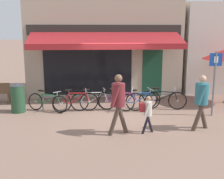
{
  "coord_description": "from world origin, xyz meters",
  "views": [
    {
      "loc": [
        -1.0,
        -9.82,
        2.99
      ],
      "look_at": [
        -0.24,
        -0.76,
        1.05
      ],
      "focal_mm": 45.0,
      "sensor_mm": 36.0,
      "label": 1
    }
  ],
  "objects_px": {
    "pedestrian_adult": "(118,98)",
    "parking_sign": "(215,77)",
    "litter_bin": "(18,97)",
    "bicycle_red": "(75,101)",
    "bicycle_green": "(47,102)",
    "bicycle_black": "(163,100)",
    "pedestrian_child": "(147,110)",
    "bicycle_silver": "(93,101)",
    "bicycle_purple": "(121,101)",
    "pedestrian_second_adult": "(202,97)",
    "bicycle_blue": "(140,101)"
  },
  "relations": [
    {
      "from": "pedestrian_adult",
      "to": "parking_sign",
      "type": "bearing_deg",
      "value": 25.81
    },
    {
      "from": "pedestrian_adult",
      "to": "litter_bin",
      "type": "xyz_separation_m",
      "value": [
        -3.45,
        2.53,
        -0.52
      ]
    },
    {
      "from": "bicycle_red",
      "to": "litter_bin",
      "type": "xyz_separation_m",
      "value": [
        -2.11,
        0.09,
        0.17
      ]
    },
    {
      "from": "bicycle_green",
      "to": "bicycle_black",
      "type": "distance_m",
      "value": 4.36
    },
    {
      "from": "pedestrian_child",
      "to": "litter_bin",
      "type": "height_order",
      "value": "pedestrian_child"
    },
    {
      "from": "bicycle_red",
      "to": "parking_sign",
      "type": "height_order",
      "value": "parking_sign"
    },
    {
      "from": "bicycle_green",
      "to": "bicycle_silver",
      "type": "bearing_deg",
      "value": 27.06
    },
    {
      "from": "bicycle_purple",
      "to": "bicycle_black",
      "type": "xyz_separation_m",
      "value": [
        1.63,
        0.08,
        -0.01
      ]
    },
    {
      "from": "pedestrian_adult",
      "to": "pedestrian_second_adult",
      "type": "height_order",
      "value": "pedestrian_adult"
    },
    {
      "from": "pedestrian_child",
      "to": "parking_sign",
      "type": "distance_m",
      "value": 3.14
    },
    {
      "from": "pedestrian_child",
      "to": "bicycle_blue",
      "type": "bearing_deg",
      "value": 85.32
    },
    {
      "from": "bicycle_green",
      "to": "pedestrian_second_adult",
      "type": "relative_size",
      "value": 0.94
    },
    {
      "from": "bicycle_purple",
      "to": "parking_sign",
      "type": "distance_m",
      "value": 3.44
    },
    {
      "from": "bicycle_purple",
      "to": "parking_sign",
      "type": "height_order",
      "value": "parking_sign"
    },
    {
      "from": "bicycle_red",
      "to": "pedestrian_child",
      "type": "height_order",
      "value": "pedestrian_child"
    },
    {
      "from": "bicycle_blue",
      "to": "pedestrian_child",
      "type": "distance_m",
      "value": 2.43
    },
    {
      "from": "pedestrian_child",
      "to": "parking_sign",
      "type": "height_order",
      "value": "parking_sign"
    },
    {
      "from": "bicycle_silver",
      "to": "bicycle_blue",
      "type": "distance_m",
      "value": 1.75
    },
    {
      "from": "bicycle_red",
      "to": "litter_bin",
      "type": "height_order",
      "value": "litter_bin"
    },
    {
      "from": "pedestrian_child",
      "to": "litter_bin",
      "type": "bearing_deg",
      "value": 150.29
    },
    {
      "from": "pedestrian_second_adult",
      "to": "parking_sign",
      "type": "xyz_separation_m",
      "value": [
        0.98,
        1.33,
        0.38
      ]
    },
    {
      "from": "bicycle_green",
      "to": "bicycle_black",
      "type": "relative_size",
      "value": 0.89
    },
    {
      "from": "bicycle_blue",
      "to": "bicycle_green",
      "type": "bearing_deg",
      "value": 163.95
    },
    {
      "from": "litter_bin",
      "to": "bicycle_black",
      "type": "bearing_deg",
      "value": -0.78
    },
    {
      "from": "bicycle_red",
      "to": "pedestrian_adult",
      "type": "xyz_separation_m",
      "value": [
        1.34,
        -2.44,
        0.69
      ]
    },
    {
      "from": "pedestrian_adult",
      "to": "pedestrian_child",
      "type": "bearing_deg",
      "value": 2.66
    },
    {
      "from": "pedestrian_adult",
      "to": "litter_bin",
      "type": "height_order",
      "value": "pedestrian_adult"
    },
    {
      "from": "bicycle_silver",
      "to": "bicycle_black",
      "type": "distance_m",
      "value": 2.64
    },
    {
      "from": "bicycle_red",
      "to": "bicycle_black",
      "type": "distance_m",
      "value": 3.31
    },
    {
      "from": "pedestrian_child",
      "to": "pedestrian_second_adult",
      "type": "height_order",
      "value": "pedestrian_second_adult"
    },
    {
      "from": "bicycle_blue",
      "to": "bicycle_black",
      "type": "distance_m",
      "value": 0.9
    },
    {
      "from": "parking_sign",
      "to": "pedestrian_child",
      "type": "bearing_deg",
      "value": -150.65
    },
    {
      "from": "bicycle_red",
      "to": "pedestrian_adult",
      "type": "height_order",
      "value": "pedestrian_adult"
    },
    {
      "from": "bicycle_purple",
      "to": "pedestrian_child",
      "type": "distance_m",
      "value": 2.45
    },
    {
      "from": "bicycle_black",
      "to": "pedestrian_second_adult",
      "type": "height_order",
      "value": "pedestrian_second_adult"
    },
    {
      "from": "bicycle_black",
      "to": "litter_bin",
      "type": "bearing_deg",
      "value": -167.74
    },
    {
      "from": "bicycle_green",
      "to": "pedestrian_second_adult",
      "type": "xyz_separation_m",
      "value": [
        4.92,
        -2.35,
        0.66
      ]
    },
    {
      "from": "bicycle_green",
      "to": "bicycle_purple",
      "type": "distance_m",
      "value": 2.73
    },
    {
      "from": "pedestrian_adult",
      "to": "parking_sign",
      "type": "relative_size",
      "value": 0.78
    },
    {
      "from": "bicycle_blue",
      "to": "pedestrian_child",
      "type": "xyz_separation_m",
      "value": [
        -0.23,
        -2.39,
        0.33
      ]
    },
    {
      "from": "bicycle_red",
      "to": "pedestrian_second_adult",
      "type": "distance_m",
      "value": 4.53
    },
    {
      "from": "bicycle_silver",
      "to": "bicycle_blue",
      "type": "bearing_deg",
      "value": -9.94
    },
    {
      "from": "bicycle_green",
      "to": "pedestrian_second_adult",
      "type": "distance_m",
      "value": 5.49
    },
    {
      "from": "bicycle_green",
      "to": "bicycle_silver",
      "type": "xyz_separation_m",
      "value": [
        1.72,
        0.01,
        0.02
      ]
    },
    {
      "from": "bicycle_green",
      "to": "bicycle_silver",
      "type": "distance_m",
      "value": 1.72
    },
    {
      "from": "pedestrian_child",
      "to": "parking_sign",
      "type": "xyz_separation_m",
      "value": [
        2.67,
        1.5,
        0.7
      ]
    },
    {
      "from": "bicycle_purple",
      "to": "bicycle_blue",
      "type": "bearing_deg",
      "value": 15.69
    },
    {
      "from": "pedestrian_adult",
      "to": "bicycle_silver",
      "type": "bearing_deg",
      "value": 107.51
    },
    {
      "from": "bicycle_blue",
      "to": "parking_sign",
      "type": "relative_size",
      "value": 0.75
    },
    {
      "from": "bicycle_red",
      "to": "bicycle_purple",
      "type": "bearing_deg",
      "value": -5.97
    }
  ]
}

